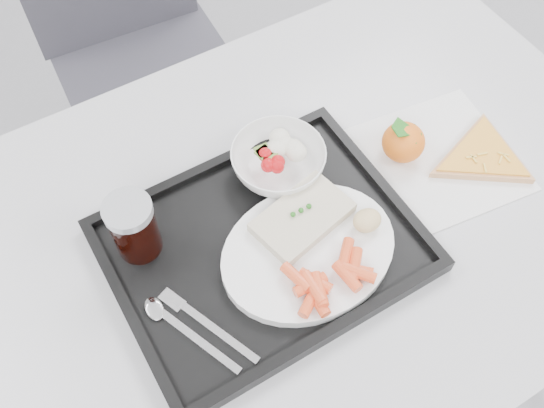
{
  "coord_description": "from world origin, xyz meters",
  "views": [
    {
      "loc": [
        -0.28,
        -0.11,
        1.57
      ],
      "look_at": [
        -0.02,
        0.33,
        0.77
      ],
      "focal_mm": 40.0,
      "sensor_mm": 36.0,
      "label": 1
    }
  ],
  "objects_px": {
    "chair": "(134,36)",
    "pizza_slice": "(482,156)",
    "tray": "(263,247)",
    "cola_glass": "(134,227)",
    "table": "(293,238)",
    "salad_bowl": "(278,161)",
    "dinner_plate": "(308,252)",
    "tangerine": "(403,142)"
  },
  "relations": [
    {
      "from": "chair",
      "to": "pizza_slice",
      "type": "height_order",
      "value": "chair"
    },
    {
      "from": "tray",
      "to": "cola_glass",
      "type": "bearing_deg",
      "value": 149.37
    },
    {
      "from": "cola_glass",
      "to": "pizza_slice",
      "type": "bearing_deg",
      "value": -13.46
    },
    {
      "from": "table",
      "to": "salad_bowl",
      "type": "distance_m",
      "value": 0.14
    },
    {
      "from": "salad_bowl",
      "to": "pizza_slice",
      "type": "xyz_separation_m",
      "value": [
        0.31,
        -0.15,
        -0.03
      ]
    },
    {
      "from": "chair",
      "to": "cola_glass",
      "type": "bearing_deg",
      "value": -109.63
    },
    {
      "from": "table",
      "to": "pizza_slice",
      "type": "distance_m",
      "value": 0.34
    },
    {
      "from": "dinner_plate",
      "to": "pizza_slice",
      "type": "xyz_separation_m",
      "value": [
        0.35,
        0.01,
        -0.01
      ]
    },
    {
      "from": "salad_bowl",
      "to": "cola_glass",
      "type": "bearing_deg",
      "value": -176.71
    },
    {
      "from": "tangerine",
      "to": "pizza_slice",
      "type": "bearing_deg",
      "value": -35.06
    },
    {
      "from": "chair",
      "to": "salad_bowl",
      "type": "xyz_separation_m",
      "value": [
        0.01,
        -0.66,
        0.25
      ]
    },
    {
      "from": "dinner_plate",
      "to": "tangerine",
      "type": "bearing_deg",
      "value": 19.73
    },
    {
      "from": "tray",
      "to": "dinner_plate",
      "type": "bearing_deg",
      "value": -44.12
    },
    {
      "from": "chair",
      "to": "tangerine",
      "type": "relative_size",
      "value": 12.57
    },
    {
      "from": "chair",
      "to": "table",
      "type": "bearing_deg",
      "value": -90.82
    },
    {
      "from": "cola_glass",
      "to": "salad_bowl",
      "type": "bearing_deg",
      "value": 3.29
    },
    {
      "from": "cola_glass",
      "to": "dinner_plate",
      "type": "bearing_deg",
      "value": -34.32
    },
    {
      "from": "dinner_plate",
      "to": "cola_glass",
      "type": "height_order",
      "value": "cola_glass"
    },
    {
      "from": "tangerine",
      "to": "pizza_slice",
      "type": "distance_m",
      "value": 0.14
    },
    {
      "from": "chair",
      "to": "tray",
      "type": "bearing_deg",
      "value": -96.15
    },
    {
      "from": "tangerine",
      "to": "pizza_slice",
      "type": "xyz_separation_m",
      "value": [
        0.11,
        -0.08,
        -0.02
      ]
    },
    {
      "from": "salad_bowl",
      "to": "tangerine",
      "type": "xyz_separation_m",
      "value": [
        0.2,
        -0.07,
        -0.0
      ]
    },
    {
      "from": "dinner_plate",
      "to": "salad_bowl",
      "type": "height_order",
      "value": "salad_bowl"
    },
    {
      "from": "tray",
      "to": "pizza_slice",
      "type": "bearing_deg",
      "value": -5.71
    },
    {
      "from": "salad_bowl",
      "to": "tray",
      "type": "bearing_deg",
      "value": -130.51
    },
    {
      "from": "tray",
      "to": "pizza_slice",
      "type": "height_order",
      "value": "tray"
    },
    {
      "from": "dinner_plate",
      "to": "tangerine",
      "type": "relative_size",
      "value": 3.65
    },
    {
      "from": "chair",
      "to": "pizza_slice",
      "type": "distance_m",
      "value": 0.9
    },
    {
      "from": "chair",
      "to": "pizza_slice",
      "type": "xyz_separation_m",
      "value": [
        0.32,
        -0.81,
        0.22
      ]
    },
    {
      "from": "table",
      "to": "pizza_slice",
      "type": "relative_size",
      "value": 5.21
    },
    {
      "from": "dinner_plate",
      "to": "tangerine",
      "type": "height_order",
      "value": "tangerine"
    },
    {
      "from": "chair",
      "to": "salad_bowl",
      "type": "relative_size",
      "value": 6.11
    },
    {
      "from": "tangerine",
      "to": "pizza_slice",
      "type": "relative_size",
      "value": 0.32
    },
    {
      "from": "chair",
      "to": "dinner_plate",
      "type": "bearing_deg",
      "value": -92.31
    },
    {
      "from": "pizza_slice",
      "to": "tray",
      "type": "bearing_deg",
      "value": 174.29
    },
    {
      "from": "chair",
      "to": "salad_bowl",
      "type": "height_order",
      "value": "chair"
    },
    {
      "from": "salad_bowl",
      "to": "cola_glass",
      "type": "xyz_separation_m",
      "value": [
        -0.25,
        -0.01,
        0.03
      ]
    },
    {
      "from": "dinner_plate",
      "to": "tangerine",
      "type": "distance_m",
      "value": 0.26
    },
    {
      "from": "tray",
      "to": "chair",
      "type": "bearing_deg",
      "value": 83.85
    },
    {
      "from": "table",
      "to": "salad_bowl",
      "type": "xyz_separation_m",
      "value": [
        0.02,
        0.08,
        0.11
      ]
    },
    {
      "from": "tray",
      "to": "tangerine",
      "type": "distance_m",
      "value": 0.29
    },
    {
      "from": "dinner_plate",
      "to": "pizza_slice",
      "type": "height_order",
      "value": "dinner_plate"
    }
  ]
}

